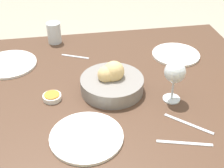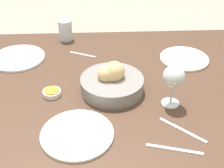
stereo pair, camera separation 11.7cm
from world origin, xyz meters
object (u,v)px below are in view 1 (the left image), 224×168
object	(u,v)px
plate_near_right	(9,64)
wine_glass	(175,74)
plate_near_left	(176,55)
water_tumbler	(54,33)
knife_silver	(188,124)
jam_bowl_honey	(52,98)
fork_silver	(185,143)
spoon_coffee	(75,57)
plate_far_center	(87,137)
bread_basket	(112,82)

from	to	relation	value
plate_near_right	wine_glass	size ratio (longest dim) A/B	1.51
plate_near_left	water_tumbler	distance (m)	0.58
knife_silver	plate_near_left	bearing A→B (deg)	-104.13
jam_bowl_honey	fork_silver	world-z (taller)	jam_bowl_honey
plate_near_left	water_tumbler	size ratio (longest dim) A/B	2.14
wine_glass	jam_bowl_honey	xyz separation A→B (m)	(0.43, -0.07, -0.10)
plate_near_right	spoon_coffee	bearing A→B (deg)	-175.28
plate_near_right	plate_far_center	distance (m)	0.57
wine_glass	spoon_coffee	distance (m)	0.51
plate_far_center	spoon_coffee	distance (m)	0.52
plate_far_center	knife_silver	bearing A→B (deg)	-178.83
bread_basket	plate_near_right	distance (m)	0.48
plate_near_left	fork_silver	distance (m)	0.55
bread_basket	knife_silver	size ratio (longest dim) A/B	1.79
water_tumbler	wine_glass	xyz separation A→B (m)	(-0.41, 0.53, 0.06)
plate_near_left	knife_silver	bearing A→B (deg)	75.87
bread_basket	wine_glass	xyz separation A→B (m)	(-0.21, 0.09, 0.07)
bread_basket	knife_silver	bearing A→B (deg)	133.16
wine_glass	spoon_coffee	size ratio (longest dim) A/B	1.28
plate_far_center	fork_silver	world-z (taller)	plate_far_center
fork_silver	spoon_coffee	bearing A→B (deg)	-63.82
plate_near_left	plate_near_right	world-z (taller)	same
plate_far_center	bread_basket	bearing A→B (deg)	-116.94
plate_near_left	spoon_coffee	size ratio (longest dim) A/B	1.75
water_tumbler	plate_near_left	bearing A→B (deg)	157.12
plate_far_center	jam_bowl_honey	distance (m)	0.24
water_tumbler	bread_basket	bearing A→B (deg)	114.87
jam_bowl_honey	fork_silver	distance (m)	0.49
bread_basket	jam_bowl_honey	xyz separation A→B (m)	(0.22, 0.02, -0.03)
fork_silver	plate_near_right	bearing A→B (deg)	-44.65
jam_bowl_honey	spoon_coffee	size ratio (longest dim) A/B	0.56
plate_far_center	jam_bowl_honey	bearing A→B (deg)	-64.46
bread_basket	plate_far_center	bearing A→B (deg)	63.06
plate_near_left	fork_silver	size ratio (longest dim) A/B	1.26
bread_basket	plate_near_left	xyz separation A→B (m)	(-0.33, -0.22, -0.03)
plate_near_right	water_tumbler	xyz separation A→B (m)	(-0.20, -0.18, 0.04)
plate_near_right	spoon_coffee	size ratio (longest dim) A/B	1.93
spoon_coffee	knife_silver	bearing A→B (deg)	123.25
plate_far_center	water_tumbler	bearing A→B (deg)	-82.99
plate_near_left	spoon_coffee	bearing A→B (deg)	-8.24
plate_far_center	spoon_coffee	xyz separation A→B (m)	(-0.00, -0.52, -0.00)
wine_glass	fork_silver	distance (m)	0.25
bread_basket	jam_bowl_honey	size ratio (longest dim) A/B	3.50
bread_basket	jam_bowl_honey	world-z (taller)	bread_basket
plate_near_right	water_tumbler	size ratio (longest dim) A/B	2.36
wine_glass	jam_bowl_honey	world-z (taller)	wine_glass
bread_basket	jam_bowl_honey	bearing A→B (deg)	5.80
plate_near_left	water_tumbler	bearing A→B (deg)	-22.88
bread_basket	plate_far_center	xyz separation A→B (m)	(0.12, 0.24, -0.03)
plate_near_right	wine_glass	world-z (taller)	wine_glass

